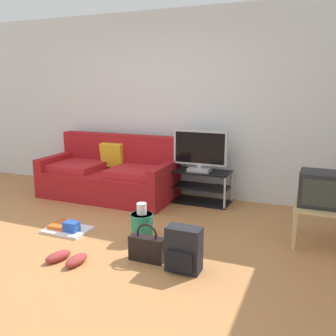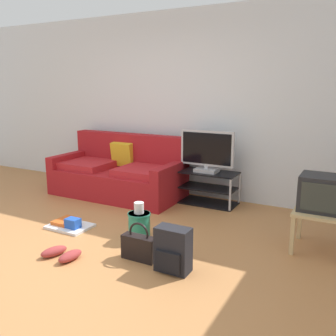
% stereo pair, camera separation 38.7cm
% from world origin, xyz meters
% --- Properties ---
extents(ground_plane, '(9.00, 9.80, 0.02)m').
position_xyz_m(ground_plane, '(0.00, 0.00, -0.01)').
color(ground_plane, '#B27542').
extents(wall_back, '(9.00, 0.10, 2.70)m').
position_xyz_m(wall_back, '(0.00, 2.45, 1.35)').
color(wall_back, silver).
rests_on(wall_back, ground_plane).
extents(couch, '(1.96, 0.93, 0.90)m').
position_xyz_m(couch, '(-0.72, 1.87, 0.32)').
color(couch, maroon).
rests_on(couch, ground_plane).
extents(tv_stand, '(0.85, 0.42, 0.46)m').
position_xyz_m(tv_stand, '(0.62, 2.09, 0.23)').
color(tv_stand, black).
rests_on(tv_stand, ground_plane).
extents(flat_tv, '(0.76, 0.22, 0.58)m').
position_xyz_m(flat_tv, '(0.62, 2.06, 0.74)').
color(flat_tv, '#B2B2B7').
rests_on(flat_tv, tv_stand).
extents(side_table, '(0.50, 0.50, 0.42)m').
position_xyz_m(side_table, '(2.20, 1.19, 0.36)').
color(side_table, tan).
rests_on(side_table, ground_plane).
extents(crt_tv, '(0.44, 0.37, 0.35)m').
position_xyz_m(crt_tv, '(2.20, 1.21, 0.60)').
color(crt_tv, '#232326').
rests_on(crt_tv, side_table).
extents(backpack, '(0.31, 0.24, 0.41)m').
position_xyz_m(backpack, '(1.11, 0.12, 0.20)').
color(backpack, black).
rests_on(backpack, ground_plane).
extents(handbag, '(0.34, 0.12, 0.37)m').
position_xyz_m(handbag, '(0.72, 0.17, 0.13)').
color(handbag, black).
rests_on(handbag, ground_plane).
extents(cleaning_bucket, '(0.25, 0.25, 0.41)m').
position_xyz_m(cleaning_bucket, '(0.46, 0.58, 0.17)').
color(cleaning_bucket, '#238466').
rests_on(cleaning_bucket, ground_plane).
extents(sneakers_pair, '(0.38, 0.29, 0.09)m').
position_xyz_m(sneakers_pair, '(0.05, -0.16, 0.04)').
color(sneakers_pair, '#993333').
rests_on(sneakers_pair, ground_plane).
extents(floor_tray, '(0.49, 0.36, 0.14)m').
position_xyz_m(floor_tray, '(-0.44, 0.47, 0.04)').
color(floor_tray, silver).
rests_on(floor_tray, ground_plane).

